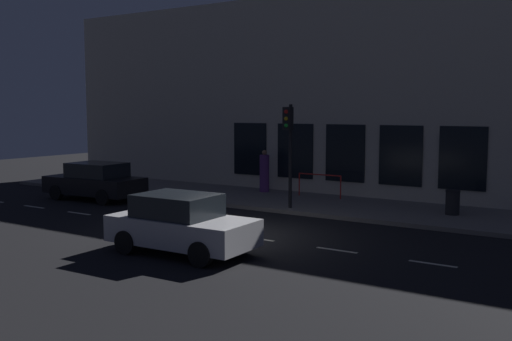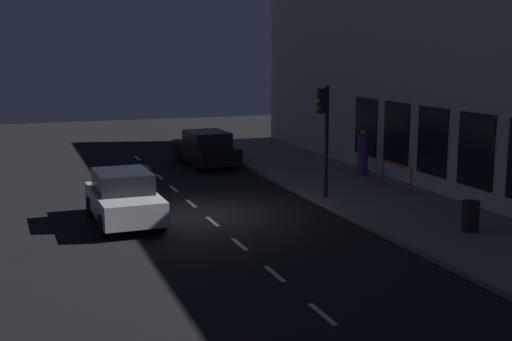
% 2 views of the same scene
% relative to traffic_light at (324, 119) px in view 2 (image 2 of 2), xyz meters
% --- Properties ---
extents(ground_plane, '(60.00, 60.00, 0.00)m').
position_rel_traffic_light_xyz_m(ground_plane, '(-4.38, -0.41, -2.85)').
color(ground_plane, black).
extents(sidewalk, '(4.50, 32.00, 0.15)m').
position_rel_traffic_light_xyz_m(sidewalk, '(1.87, -0.41, -2.78)').
color(sidewalk, slate).
rests_on(sidewalk, ground).
extents(building_facade, '(0.65, 32.00, 8.83)m').
position_rel_traffic_light_xyz_m(building_facade, '(4.42, -0.41, 1.55)').
color(building_facade, beige).
rests_on(building_facade, ground).
extents(lane_centre_line, '(0.12, 27.20, 0.01)m').
position_rel_traffic_light_xyz_m(lane_centre_line, '(-4.38, -1.41, -2.85)').
color(lane_centre_line, beige).
rests_on(lane_centre_line, ground).
extents(traffic_light, '(0.47, 0.32, 3.85)m').
position_rel_traffic_light_xyz_m(traffic_light, '(0.00, 0.00, 0.00)').
color(traffic_light, black).
rests_on(traffic_light, sidewalk).
extents(parked_car_0, '(2.15, 4.39, 1.58)m').
position_rel_traffic_light_xyz_m(parked_car_0, '(-1.82, 8.34, -2.06)').
color(parked_car_0, black).
rests_on(parked_car_0, ground).
extents(parked_car_1, '(1.97, 4.00, 1.58)m').
position_rel_traffic_light_xyz_m(parked_car_1, '(-6.94, -0.67, -2.07)').
color(parked_car_1, '#B7B7BC').
rests_on(parked_car_1, ground).
extents(pedestrian_0, '(0.52, 0.52, 1.86)m').
position_rel_traffic_light_xyz_m(pedestrian_0, '(3.23, 3.08, -1.85)').
color(pedestrian_0, '#5B2D70').
rests_on(pedestrian_0, sidewalk).
extents(trash_bin, '(0.50, 0.50, 0.86)m').
position_rel_traffic_light_xyz_m(trash_bin, '(1.98, -5.45, -2.27)').
color(trash_bin, black).
rests_on(trash_bin, sidewalk).
extents(red_railing, '(0.05, 1.98, 0.97)m').
position_rel_traffic_light_xyz_m(red_railing, '(3.09, 0.28, -1.99)').
color(red_railing, red).
rests_on(red_railing, sidewalk).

